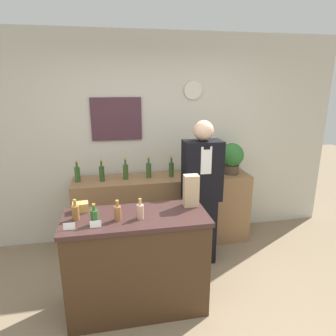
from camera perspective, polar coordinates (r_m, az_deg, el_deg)
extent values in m
cube|color=beige|center=(3.99, -3.56, 5.38)|extent=(5.20, 0.06, 2.70)
cube|color=#462933|center=(3.87, -9.78, 9.17)|extent=(0.63, 0.02, 0.53)
cylinder|color=beige|center=(3.99, 4.76, 14.54)|extent=(0.23, 0.03, 0.23)
cube|color=#8E6642|center=(4.00, -0.90, -7.99)|extent=(2.27, 0.48, 0.92)
cube|color=#422B19|center=(2.94, -5.90, -17.80)|extent=(1.25, 0.53, 0.92)
cube|color=#3C2423|center=(2.70, -6.19, -9.35)|extent=(1.28, 0.56, 0.04)
cylinder|color=tan|center=(2.85, -17.30, -22.46)|extent=(0.07, 0.07, 0.26)
cylinder|color=tan|center=(2.83, -11.36, -22.33)|extent=(0.07, 0.07, 0.26)
cylinder|color=#2D5123|center=(2.84, -5.40, -21.97)|extent=(0.07, 0.07, 0.26)
cylinder|color=brown|center=(2.87, 0.44, -21.41)|extent=(0.07, 0.07, 0.26)
cylinder|color=#9E6B38|center=(2.92, 6.06, -20.67)|extent=(0.07, 0.07, 0.26)
cube|color=black|center=(3.66, 6.15, -11.61)|extent=(0.33, 0.26, 0.79)
cube|color=black|center=(3.38, 6.52, -0.50)|extent=(0.43, 0.26, 0.69)
cube|color=white|center=(3.22, 7.30, 1.41)|extent=(0.12, 0.01, 0.30)
cube|color=black|center=(3.19, 7.41, 3.78)|extent=(0.07, 0.01, 0.03)
sphere|color=#DBB293|center=(3.28, 6.77, 7.12)|extent=(0.22, 0.22, 0.22)
cylinder|color=#4C3D2D|center=(4.04, 11.89, -0.21)|extent=(0.21, 0.21, 0.12)
sphere|color=#2D6B2D|center=(3.99, 12.05, 2.44)|extent=(0.31, 0.31, 0.31)
cube|color=tan|center=(2.83, 4.41, -4.31)|extent=(0.14, 0.10, 0.31)
cube|color=white|center=(2.55, -18.32, -10.52)|extent=(0.09, 0.02, 0.06)
cube|color=white|center=(2.53, -13.64, -10.36)|extent=(0.09, 0.02, 0.06)
cube|color=tan|center=(2.85, -16.31, -7.16)|extent=(0.15, 0.12, 0.08)
cylinder|color=olive|center=(2.70, -17.19, -8.13)|extent=(0.06, 0.06, 0.12)
cylinder|color=olive|center=(2.67, -17.34, -6.49)|extent=(0.02, 0.02, 0.04)
cylinder|color=#B29933|center=(2.66, -17.39, -5.91)|extent=(0.03, 0.03, 0.01)
cylinder|color=#2B5B26|center=(2.57, -13.84, -9.12)|extent=(0.06, 0.06, 0.12)
cylinder|color=#2B5B26|center=(2.54, -13.96, -7.41)|extent=(0.02, 0.02, 0.04)
cylinder|color=#B29933|center=(2.53, -14.01, -6.80)|extent=(0.03, 0.03, 0.01)
cylinder|color=#9D6238|center=(2.60, -9.56, -8.52)|extent=(0.06, 0.06, 0.12)
cylinder|color=#9D6238|center=(2.57, -9.65, -6.82)|extent=(0.02, 0.02, 0.04)
cylinder|color=#B29933|center=(2.56, -9.68, -6.22)|extent=(0.03, 0.03, 0.01)
cylinder|color=tan|center=(2.61, -5.30, -8.28)|extent=(0.06, 0.06, 0.12)
cylinder|color=tan|center=(2.58, -5.35, -6.59)|extent=(0.02, 0.02, 0.04)
cylinder|color=#B29933|center=(2.57, -5.36, -5.99)|extent=(0.03, 0.03, 0.01)
cylinder|color=#2E5122|center=(3.78, -16.87, -1.19)|extent=(0.06, 0.06, 0.18)
cylinder|color=#2E5122|center=(3.75, -17.03, 0.64)|extent=(0.02, 0.02, 0.07)
cylinder|color=#B29933|center=(3.74, -17.08, 1.28)|extent=(0.03, 0.03, 0.02)
cylinder|color=#2E4A22|center=(3.73, -12.49, -1.09)|extent=(0.06, 0.06, 0.18)
cylinder|color=#2E4A22|center=(3.70, -12.61, 0.76)|extent=(0.02, 0.02, 0.07)
cylinder|color=#B29933|center=(3.69, -12.65, 1.41)|extent=(0.03, 0.03, 0.02)
cylinder|color=#344F20|center=(3.76, -8.07, -0.75)|extent=(0.06, 0.06, 0.18)
cylinder|color=#344F20|center=(3.72, -8.15, 1.09)|extent=(0.02, 0.02, 0.07)
cylinder|color=#B29933|center=(3.71, -8.17, 1.74)|extent=(0.03, 0.03, 0.02)
cylinder|color=#355223|center=(3.79, -3.70, -0.48)|extent=(0.06, 0.06, 0.18)
cylinder|color=#355223|center=(3.76, -3.73, 1.35)|extent=(0.02, 0.02, 0.07)
cylinder|color=#B29933|center=(3.74, -3.75, 1.99)|extent=(0.03, 0.03, 0.02)
cylinder|color=#334E25|center=(3.82, 0.64, -0.31)|extent=(0.06, 0.06, 0.18)
cylinder|color=#334E25|center=(3.79, 0.65, 1.51)|extent=(0.02, 0.02, 0.07)
cylinder|color=#B29933|center=(3.78, 0.65, 2.15)|extent=(0.03, 0.03, 0.02)
cylinder|color=#265027|center=(3.88, 4.88, -0.12)|extent=(0.06, 0.06, 0.18)
cylinder|color=#265027|center=(3.84, 4.92, 1.67)|extent=(0.02, 0.02, 0.07)
cylinder|color=#B29933|center=(3.83, 4.94, 2.30)|extent=(0.03, 0.03, 0.02)
cylinder|color=#35541C|center=(3.98, 8.84, 0.16)|extent=(0.06, 0.06, 0.18)
cylinder|color=#35541C|center=(3.95, 8.92, 1.91)|extent=(0.02, 0.02, 0.07)
cylinder|color=#B29933|center=(3.94, 8.95, 2.52)|extent=(0.03, 0.03, 0.02)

